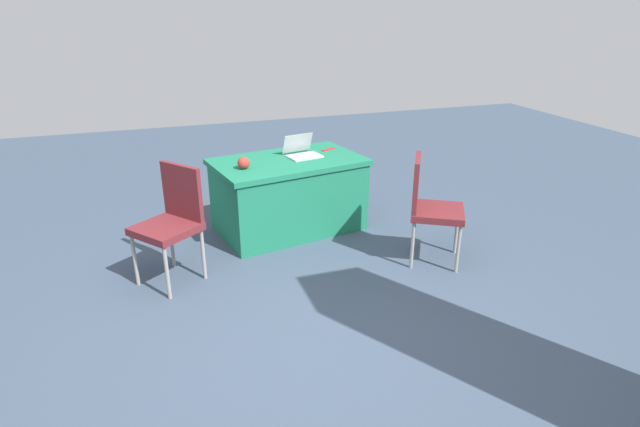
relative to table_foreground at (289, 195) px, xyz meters
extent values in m
plane|color=#3D4C60|center=(0.48, 2.01, -0.37)|extent=(14.40, 14.40, 0.00)
cube|color=#1E7A56|center=(0.00, 0.00, 0.34)|extent=(1.56, 1.10, 0.05)
cube|color=#1E7A56|center=(0.00, 0.00, -0.03)|extent=(1.49, 1.06, 0.68)
cylinder|color=#9E9993|center=(-1.29, 1.03, -0.15)|extent=(0.03, 0.03, 0.43)
cylinder|color=#9E9993|center=(-1.10, 1.36, -0.15)|extent=(0.03, 0.03, 0.43)
cylinder|color=#9E9993|center=(-0.97, 0.84, -0.15)|extent=(0.03, 0.03, 0.43)
cylinder|color=#9E9993|center=(-0.77, 1.16, -0.15)|extent=(0.03, 0.03, 0.43)
cube|color=maroon|center=(-1.03, 1.10, 0.10)|extent=(0.60, 0.60, 0.06)
cube|color=maroon|center=(-0.86, 0.99, 0.35)|extent=(0.25, 0.38, 0.45)
cylinder|color=#9E9993|center=(1.25, 1.00, -0.14)|extent=(0.03, 0.03, 0.45)
cylinder|color=#9E9993|center=(1.48, 0.70, -0.14)|extent=(0.03, 0.03, 0.45)
cylinder|color=#9E9993|center=(0.95, 0.77, -0.14)|extent=(0.03, 0.03, 0.45)
cylinder|color=#9E9993|center=(1.18, 0.47, -0.14)|extent=(0.03, 0.03, 0.45)
cube|color=maroon|center=(1.22, 0.74, 0.11)|extent=(0.62, 0.62, 0.06)
cube|color=maroon|center=(1.06, 0.62, 0.37)|extent=(0.29, 0.36, 0.45)
cube|color=silver|center=(-0.18, -0.03, 0.37)|extent=(0.36, 0.28, 0.02)
cube|color=#B7B7BC|center=(-0.15, -0.17, 0.47)|extent=(0.32, 0.14, 0.19)
sphere|color=#B2382D|center=(0.46, 0.16, 0.42)|extent=(0.11, 0.11, 0.11)
cube|color=red|center=(-0.50, -0.22, 0.37)|extent=(0.18, 0.11, 0.01)
camera|label=1|loc=(1.27, 4.68, 1.78)|focal=29.01mm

